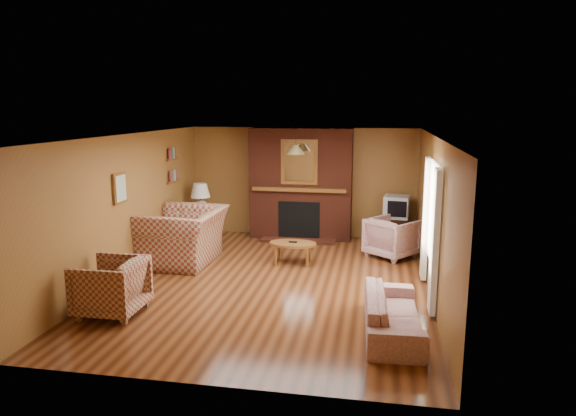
% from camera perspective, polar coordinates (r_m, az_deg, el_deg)
% --- Properties ---
extents(floor, '(6.50, 6.50, 0.00)m').
position_cam_1_polar(floor, '(8.56, -1.68, -8.23)').
color(floor, '#411F0E').
rests_on(floor, ground).
extents(ceiling, '(6.50, 6.50, 0.00)m').
position_cam_1_polar(ceiling, '(8.09, -1.77, 8.03)').
color(ceiling, silver).
rests_on(ceiling, wall_back).
extents(wall_back, '(6.50, 0.00, 6.50)m').
position_cam_1_polar(wall_back, '(11.39, 1.63, 2.89)').
color(wall_back, olive).
rests_on(wall_back, floor).
extents(wall_front, '(6.50, 0.00, 6.50)m').
position_cam_1_polar(wall_front, '(5.21, -9.12, -7.40)').
color(wall_front, olive).
rests_on(wall_front, floor).
extents(wall_left, '(0.00, 6.50, 6.50)m').
position_cam_1_polar(wall_left, '(9.08, -17.36, 0.23)').
color(wall_left, olive).
rests_on(wall_left, floor).
extents(wall_right, '(0.00, 6.50, 6.50)m').
position_cam_1_polar(wall_right, '(8.11, 15.83, -0.94)').
color(wall_right, olive).
rests_on(wall_right, floor).
extents(fireplace, '(2.20, 0.82, 2.40)m').
position_cam_1_polar(fireplace, '(11.14, 1.42, 2.60)').
color(fireplace, '#511E11').
rests_on(fireplace, floor).
extents(window_right, '(0.10, 1.85, 2.00)m').
position_cam_1_polar(window_right, '(7.93, 15.60, -1.75)').
color(window_right, beige).
rests_on(window_right, wall_right).
extents(bookshelf, '(0.09, 0.55, 0.71)m').
position_cam_1_polar(bookshelf, '(10.69, -12.56, 4.59)').
color(bookshelf, brown).
rests_on(bookshelf, wall_left).
extents(botanical_print, '(0.05, 0.40, 0.50)m').
position_cam_1_polar(botanical_print, '(8.75, -18.19, 2.11)').
color(botanical_print, brown).
rests_on(botanical_print, wall_left).
extents(pendant_light, '(0.36, 0.36, 0.48)m').
position_cam_1_polar(pendant_light, '(10.37, 0.87, 6.52)').
color(pendant_light, black).
rests_on(pendant_light, ceiling).
extents(plaid_loveseat, '(1.36, 1.55, 1.00)m').
position_cam_1_polar(plaid_loveseat, '(9.67, -11.53, -3.09)').
color(plaid_loveseat, maroon).
rests_on(plaid_loveseat, floor).
extents(plaid_armchair, '(0.87, 0.84, 0.79)m').
position_cam_1_polar(plaid_armchair, '(7.60, -19.10, -8.27)').
color(plaid_armchair, maroon).
rests_on(plaid_armchair, floor).
extents(floral_sofa, '(0.76, 1.78, 0.51)m').
position_cam_1_polar(floral_sofa, '(6.82, 11.58, -11.37)').
color(floral_sofa, '#C2B496').
rests_on(floral_sofa, floor).
extents(floral_armchair, '(1.16, 1.16, 0.76)m').
position_cam_1_polar(floral_armchair, '(10.05, 11.48, -3.24)').
color(floral_armchair, '#C2B496').
rests_on(floral_armchair, floor).
extents(coffee_table, '(0.87, 0.54, 0.42)m').
position_cam_1_polar(coffee_table, '(9.42, 0.54, -4.16)').
color(coffee_table, brown).
rests_on(coffee_table, floor).
extents(side_table, '(0.43, 0.43, 0.53)m').
position_cam_1_polar(side_table, '(11.31, -9.60, -2.15)').
color(side_table, brown).
rests_on(side_table, floor).
extents(table_lamp, '(0.43, 0.43, 0.70)m').
position_cam_1_polar(table_lamp, '(11.18, -9.71, 1.14)').
color(table_lamp, silver).
rests_on(table_lamp, side_table).
extents(tv_stand, '(0.52, 0.48, 0.57)m').
position_cam_1_polar(tv_stand, '(11.01, 11.87, -2.50)').
color(tv_stand, black).
rests_on(tv_stand, floor).
extents(crt_tv, '(0.56, 0.56, 0.46)m').
position_cam_1_polar(crt_tv, '(10.90, 11.98, 0.13)').
color(crt_tv, '#ABAEB3').
rests_on(crt_tv, tv_stand).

